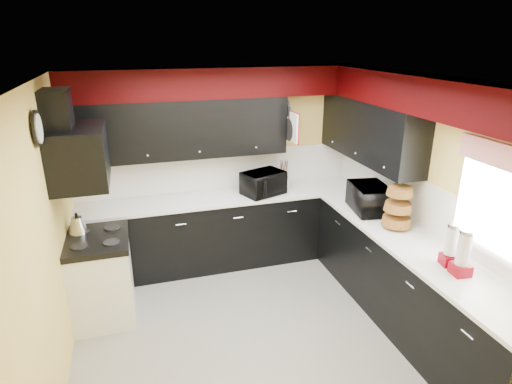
% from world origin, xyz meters
% --- Properties ---
extents(ground, '(3.60, 3.60, 0.00)m').
position_xyz_m(ground, '(0.00, 0.00, 0.00)').
color(ground, gray).
rests_on(ground, ground).
extents(wall_back, '(3.60, 0.06, 2.50)m').
position_xyz_m(wall_back, '(0.00, 1.80, 1.25)').
color(wall_back, '#E0C666').
rests_on(wall_back, ground).
extents(wall_right, '(0.06, 3.60, 2.50)m').
position_xyz_m(wall_right, '(1.80, 0.00, 1.25)').
color(wall_right, '#E0C666').
rests_on(wall_right, ground).
extents(wall_left, '(0.06, 3.60, 2.50)m').
position_xyz_m(wall_left, '(-1.80, 0.00, 1.25)').
color(wall_left, '#E0C666').
rests_on(wall_left, ground).
extents(ceiling, '(3.60, 3.60, 0.06)m').
position_xyz_m(ceiling, '(0.00, 0.00, 2.50)').
color(ceiling, white).
rests_on(ceiling, wall_back).
extents(cab_back, '(3.60, 0.60, 0.90)m').
position_xyz_m(cab_back, '(0.00, 1.50, 0.45)').
color(cab_back, black).
rests_on(cab_back, ground).
extents(cab_right, '(0.60, 3.00, 0.90)m').
position_xyz_m(cab_right, '(1.50, -0.30, 0.45)').
color(cab_right, black).
rests_on(cab_right, ground).
extents(counter_back, '(3.62, 0.64, 0.04)m').
position_xyz_m(counter_back, '(0.00, 1.50, 0.92)').
color(counter_back, white).
rests_on(counter_back, cab_back).
extents(counter_right, '(0.64, 3.02, 0.04)m').
position_xyz_m(counter_right, '(1.50, -0.30, 0.92)').
color(counter_right, white).
rests_on(counter_right, cab_right).
extents(splash_back, '(3.60, 0.02, 0.50)m').
position_xyz_m(splash_back, '(0.00, 1.79, 1.19)').
color(splash_back, white).
rests_on(splash_back, counter_back).
extents(splash_right, '(0.02, 3.60, 0.50)m').
position_xyz_m(splash_right, '(1.79, 0.00, 1.19)').
color(splash_right, white).
rests_on(splash_right, counter_right).
extents(upper_back, '(2.60, 0.35, 0.70)m').
position_xyz_m(upper_back, '(-0.50, 1.62, 1.80)').
color(upper_back, black).
rests_on(upper_back, wall_back).
extents(upper_right, '(0.35, 1.80, 0.70)m').
position_xyz_m(upper_right, '(1.62, 0.90, 1.80)').
color(upper_right, black).
rests_on(upper_right, wall_right).
extents(soffit_back, '(3.60, 0.36, 0.35)m').
position_xyz_m(soffit_back, '(0.00, 1.62, 2.33)').
color(soffit_back, black).
rests_on(soffit_back, wall_back).
extents(soffit_right, '(0.36, 3.24, 0.35)m').
position_xyz_m(soffit_right, '(1.62, -0.18, 2.33)').
color(soffit_right, black).
rests_on(soffit_right, wall_right).
extents(stove, '(0.60, 0.75, 0.86)m').
position_xyz_m(stove, '(-1.50, 0.75, 0.43)').
color(stove, white).
rests_on(stove, ground).
extents(cooktop, '(0.62, 0.77, 0.06)m').
position_xyz_m(cooktop, '(-1.50, 0.75, 0.89)').
color(cooktop, black).
rests_on(cooktop, stove).
extents(hood, '(0.50, 0.78, 0.55)m').
position_xyz_m(hood, '(-1.55, 0.75, 1.78)').
color(hood, black).
rests_on(hood, wall_left).
extents(hood_duct, '(0.24, 0.40, 0.40)m').
position_xyz_m(hood_duct, '(-1.68, 0.75, 2.20)').
color(hood_duct, black).
rests_on(hood_duct, wall_left).
extents(window, '(0.03, 0.86, 0.96)m').
position_xyz_m(window, '(1.79, -0.90, 1.55)').
color(window, white).
rests_on(window, wall_right).
extents(valance, '(0.04, 0.88, 0.20)m').
position_xyz_m(valance, '(1.73, -0.90, 1.95)').
color(valance, red).
rests_on(valance, wall_right).
extents(pan_top, '(0.03, 0.22, 0.40)m').
position_xyz_m(pan_top, '(0.82, 1.55, 2.00)').
color(pan_top, black).
rests_on(pan_top, upper_back).
extents(pan_mid, '(0.03, 0.28, 0.46)m').
position_xyz_m(pan_mid, '(0.82, 1.42, 1.75)').
color(pan_mid, black).
rests_on(pan_mid, upper_back).
extents(pan_low, '(0.03, 0.24, 0.42)m').
position_xyz_m(pan_low, '(0.82, 1.68, 1.72)').
color(pan_low, black).
rests_on(pan_low, upper_back).
extents(cut_board, '(0.03, 0.26, 0.35)m').
position_xyz_m(cut_board, '(0.83, 1.30, 1.80)').
color(cut_board, white).
rests_on(cut_board, upper_back).
extents(baskets, '(0.27, 0.27, 0.50)m').
position_xyz_m(baskets, '(1.52, 0.05, 1.18)').
color(baskets, brown).
rests_on(baskets, upper_right).
extents(clock, '(0.03, 0.30, 0.30)m').
position_xyz_m(clock, '(-1.77, 0.25, 2.15)').
color(clock, black).
rests_on(clock, wall_left).
extents(deco_plate, '(0.03, 0.24, 0.24)m').
position_xyz_m(deco_plate, '(1.77, -0.35, 2.25)').
color(deco_plate, white).
rests_on(deco_plate, wall_right).
extents(toaster_oven, '(0.62, 0.57, 0.29)m').
position_xyz_m(toaster_oven, '(0.50, 1.42, 1.09)').
color(toaster_oven, black).
rests_on(toaster_oven, counter_back).
extents(microwave, '(0.46, 0.61, 0.31)m').
position_xyz_m(microwave, '(1.49, 0.54, 1.09)').
color(microwave, black).
rests_on(microwave, counter_right).
extents(utensil_crock, '(0.16, 0.16, 0.15)m').
position_xyz_m(utensil_crock, '(0.81, 1.55, 1.02)').
color(utensil_crock, white).
rests_on(utensil_crock, counter_back).
extents(knife_block, '(0.11, 0.14, 0.20)m').
position_xyz_m(knife_block, '(0.82, 1.58, 1.04)').
color(knife_block, black).
rests_on(knife_block, counter_back).
extents(kettle, '(0.21, 0.21, 0.17)m').
position_xyz_m(kettle, '(-1.68, 0.92, 1.01)').
color(kettle, '#A3A4A8').
rests_on(kettle, cooktop).
extents(dispenser_a, '(0.16, 0.16, 0.39)m').
position_xyz_m(dispenser_a, '(1.49, -0.93, 1.13)').
color(dispenser_a, '#580B06').
rests_on(dispenser_a, counter_right).
extents(dispenser_b, '(0.15, 0.15, 0.36)m').
position_xyz_m(dispenser_b, '(1.51, -0.76, 1.12)').
color(dispenser_b, '#5B0501').
rests_on(dispenser_b, counter_right).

